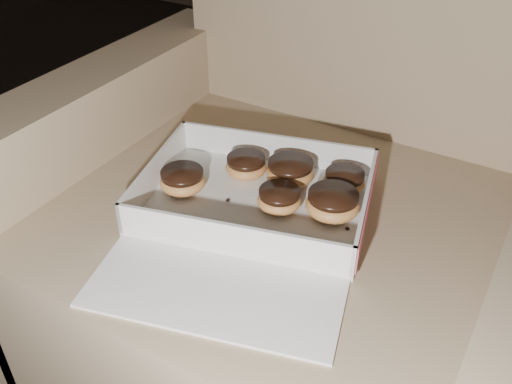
{
  "coord_description": "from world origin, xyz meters",
  "views": [
    {
      "loc": [
        1.05,
        -0.32,
        0.99
      ],
      "look_at": [
        0.67,
        0.33,
        0.46
      ],
      "focal_mm": 40.0,
      "sensor_mm": 36.0,
      "label": 1
    }
  ],
  "objects": [
    {
      "name": "donut_c",
      "position": [
        0.69,
        0.41,
        0.46
      ],
      "size": [
        0.08,
        0.08,
        0.04
      ],
      "color": "#DA944C",
      "rests_on": "bakery_box"
    },
    {
      "name": "armchair",
      "position": [
        0.7,
        0.42,
        0.3
      ],
      "size": [
        0.92,
        0.78,
        0.97
      ],
      "color": "#8C7859",
      "rests_on": "floor"
    },
    {
      "name": "crumb_c",
      "position": [
        0.54,
        0.27,
        0.44
      ],
      "size": [
        0.01,
        0.01,
        0.0
      ],
      "primitive_type": "ellipsoid",
      "color": "black",
      "rests_on": "bakery_box"
    },
    {
      "name": "donut_b",
      "position": [
        0.78,
        0.43,
        0.46
      ],
      "size": [
        0.07,
        0.07,
        0.04
      ],
      "color": "#DA944C",
      "rests_on": "bakery_box"
    },
    {
      "name": "donut_e",
      "position": [
        0.71,
        0.33,
        0.46
      ],
      "size": [
        0.07,
        0.07,
        0.04
      ],
      "color": "#DA944C",
      "rests_on": "bakery_box"
    },
    {
      "name": "crumb_b",
      "position": [
        0.82,
        0.34,
        0.44
      ],
      "size": [
        0.01,
        0.01,
        0.0
      ],
      "primitive_type": "ellipsoid",
      "color": "black",
      "rests_on": "bakery_box"
    },
    {
      "name": "crumb_d",
      "position": [
        0.76,
        0.26,
        0.44
      ],
      "size": [
        0.01,
        0.01,
        0.0
      ],
      "primitive_type": "ellipsoid",
      "color": "black",
      "rests_on": "bakery_box"
    },
    {
      "name": "donut_d",
      "position": [
        0.79,
        0.36,
        0.46
      ],
      "size": [
        0.09,
        0.09,
        0.04
      ],
      "color": "#DA944C",
      "rests_on": "bakery_box"
    },
    {
      "name": "bakery_box",
      "position": [
        0.68,
        0.29,
        0.44
      ],
      "size": [
        0.45,
        0.49,
        0.06
      ],
      "rotation": [
        0.0,
        0.0,
        0.25
      ],
      "color": "white",
      "rests_on": "armchair"
    },
    {
      "name": "crumb_a",
      "position": [
        0.63,
        0.31,
        0.44
      ],
      "size": [
        0.01,
        0.01,
        0.0
      ],
      "primitive_type": "ellipsoid",
      "color": "black",
      "rests_on": "bakery_box"
    },
    {
      "name": "donut_a",
      "position": [
        0.61,
        0.39,
        0.46
      ],
      "size": [
        0.07,
        0.07,
        0.04
      ],
      "color": "#DA944C",
      "rests_on": "bakery_box"
    },
    {
      "name": "donut_f",
      "position": [
        0.55,
        0.29,
        0.46
      ],
      "size": [
        0.08,
        0.08,
        0.04
      ],
      "color": "#DA944C",
      "rests_on": "bakery_box"
    }
  ]
}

